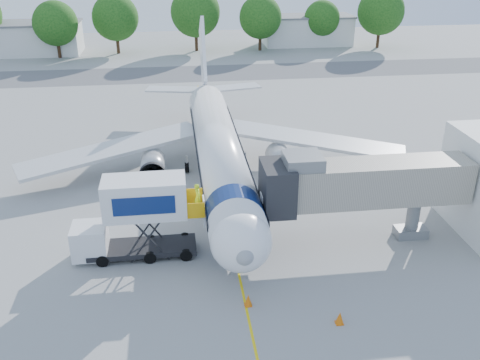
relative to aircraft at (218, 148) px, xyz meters
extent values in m
plane|color=#9A9A98|center=(0.00, -4.12, -2.95)|extent=(160.00, 160.00, 0.00)
cube|color=yellow|center=(0.00, -4.12, -2.94)|extent=(0.15, 70.00, 0.01)
cube|color=#59595B|center=(0.00, 37.88, -2.94)|extent=(120.00, 10.00, 0.01)
cylinder|color=white|center=(0.00, -1.12, 0.05)|extent=(3.70, 28.00, 3.70)
sphere|color=white|center=(0.00, -15.12, 0.05)|extent=(3.70, 3.70, 3.70)
sphere|color=gray|center=(0.00, -16.67, 0.05)|extent=(1.10, 1.10, 1.10)
cone|color=white|center=(0.00, 15.88, 0.05)|extent=(3.70, 6.00, 3.70)
cube|color=white|center=(0.00, 16.88, 4.25)|extent=(0.35, 7.26, 8.29)
cube|color=silver|center=(9.00, 2.38, -0.65)|extent=(16.17, 9.32, 1.42)
cube|color=silver|center=(-9.00, 2.38, -0.65)|extent=(16.17, 9.32, 1.42)
cylinder|color=#999BA0|center=(5.50, 0.38, -1.65)|extent=(2.10, 3.60, 2.10)
cylinder|color=#999BA0|center=(-5.50, 0.38, -1.65)|extent=(2.10, 3.60, 2.10)
cube|color=black|center=(0.00, -15.42, 0.50)|extent=(2.60, 1.39, 0.81)
cylinder|color=navy|center=(0.00, -12.12, 0.05)|extent=(3.73, 2.00, 3.73)
cylinder|color=silver|center=(0.00, -13.62, -2.20)|extent=(0.16, 0.16, 1.50)
cylinder|color=black|center=(0.00, -13.62, -2.63)|extent=(0.25, 0.64, 0.64)
cylinder|color=black|center=(2.60, 1.88, -2.50)|extent=(0.35, 0.90, 0.90)
cylinder|color=black|center=(-2.60, 1.88, -2.50)|extent=(0.35, 0.90, 0.90)
cube|color=#A9A391|center=(9.00, -11.12, 1.45)|extent=(13.60, 2.60, 2.80)
cube|color=black|center=(2.90, -11.12, 1.45)|extent=(2.00, 3.20, 3.20)
cube|color=slate|center=(4.50, -11.12, 3.25)|extent=(2.40, 2.40, 0.80)
cylinder|color=slate|center=(12.50, -11.12, -1.45)|extent=(0.90, 0.90, 3.00)
cube|color=slate|center=(12.50, -11.12, -2.60)|extent=(2.20, 1.20, 0.70)
cylinder|color=black|center=(11.60, -11.12, -2.60)|extent=(0.30, 0.70, 0.70)
cylinder|color=black|center=(13.40, -11.12, -2.60)|extent=(0.30, 0.70, 0.70)
cube|color=black|center=(-6.00, -11.12, -2.40)|extent=(7.00, 2.30, 0.35)
cube|color=silver|center=(-9.30, -11.12, -1.60)|extent=(2.20, 2.20, 2.10)
cube|color=black|center=(-9.30, -11.12, -1.15)|extent=(1.90, 2.10, 0.70)
cube|color=silver|center=(-5.60, -11.12, 1.30)|extent=(5.20, 2.40, 2.50)
cube|color=navy|center=(-5.60, -12.34, 1.30)|extent=(3.80, 0.04, 1.20)
cube|color=silver|center=(-2.45, -11.12, 0.10)|extent=(1.10, 2.20, 0.10)
cube|color=#F1AD0C|center=(-2.45, -12.17, 0.65)|extent=(1.10, 0.06, 1.10)
cube|color=#F1AD0C|center=(-2.45, -10.07, 0.65)|extent=(1.10, 0.06, 1.10)
cylinder|color=black|center=(-3.20, -12.17, -2.55)|extent=(0.80, 0.25, 0.80)
cylinder|color=black|center=(-3.20, -10.07, -2.55)|extent=(0.80, 0.25, 0.80)
cylinder|color=black|center=(-8.50, -12.17, -2.55)|extent=(0.80, 0.25, 0.80)
cylinder|color=black|center=(-8.50, -10.07, -2.55)|extent=(0.80, 0.25, 0.80)
imported|color=#C9F019|center=(-2.25, -11.12, 1.08)|extent=(0.47, 0.69, 1.85)
cube|color=navy|center=(2.08, -22.90, -1.85)|extent=(1.96, 1.68, 0.33)
cylinder|color=black|center=(3.43, -22.27, -2.61)|extent=(0.68, 0.26, 0.67)
cone|color=orange|center=(4.87, -19.40, -2.57)|extent=(0.47, 0.47, 0.75)
cube|color=orange|center=(4.87, -19.40, -2.93)|extent=(0.43, 0.43, 0.04)
cone|color=orange|center=(0.15, -17.22, -2.58)|extent=(0.46, 0.46, 0.73)
cube|color=orange|center=(0.15, -17.22, -2.93)|extent=(0.42, 0.42, 0.04)
cube|color=silver|center=(-28.00, 55.88, -0.45)|extent=(18.00, 8.00, 5.00)
cube|color=slate|center=(-28.00, 55.88, 2.20)|extent=(18.40, 8.40, 0.30)
cube|color=silver|center=(22.00, 57.88, -0.45)|extent=(16.00, 7.00, 5.00)
cube|color=slate|center=(22.00, 57.88, 2.20)|extent=(16.40, 7.40, 0.30)
cylinder|color=#382314|center=(-22.01, 51.68, -1.31)|extent=(0.56, 0.56, 3.28)
sphere|color=#134312|center=(-22.01, 51.68, 2.70)|extent=(7.29, 7.29, 7.29)
cylinder|color=#382314|center=(-12.49, 54.05, -1.19)|extent=(0.56, 0.56, 3.52)
sphere|color=#134312|center=(-12.49, 54.05, 3.12)|extent=(7.83, 7.83, 7.83)
cylinder|color=#382314|center=(1.14, 54.67, -1.02)|extent=(0.56, 0.56, 3.85)
sphere|color=#134312|center=(1.14, 54.67, 3.69)|extent=(8.56, 8.56, 8.56)
cylinder|color=#382314|center=(12.37, 53.46, -1.28)|extent=(0.56, 0.56, 3.33)
sphere|color=#134312|center=(12.37, 53.46, 2.79)|extent=(7.41, 7.41, 7.41)
cylinder|color=#382314|center=(24.08, 55.74, -1.50)|extent=(0.56, 0.56, 2.90)
sphere|color=#134312|center=(24.08, 55.74, 2.05)|extent=(6.44, 6.44, 6.44)
cylinder|color=#382314|center=(34.08, 53.20, -1.09)|extent=(0.56, 0.56, 3.71)
sphere|color=#134312|center=(34.08, 53.20, 3.45)|extent=(8.25, 8.25, 8.25)
camera|label=1|loc=(-3.47, -41.63, 16.53)|focal=40.00mm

